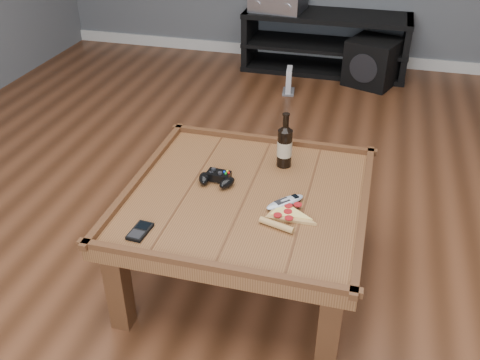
% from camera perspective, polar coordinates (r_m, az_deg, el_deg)
% --- Properties ---
extents(ground, '(6.00, 6.00, 0.00)m').
position_cam_1_polar(ground, '(2.53, 0.66, -10.03)').
color(ground, '#3F2112').
rests_on(ground, ground).
extents(baseboard, '(5.00, 0.02, 0.10)m').
position_cam_1_polar(baseboard, '(5.10, 9.22, 12.93)').
color(baseboard, silver).
rests_on(baseboard, ground).
extents(coffee_table, '(1.03, 1.03, 0.48)m').
position_cam_1_polar(coffee_table, '(2.29, 0.72, -2.76)').
color(coffee_table, '#553118').
rests_on(coffee_table, ground).
extents(media_console, '(1.40, 0.45, 0.50)m').
position_cam_1_polar(media_console, '(4.82, 9.07, 14.23)').
color(media_console, black).
rests_on(media_console, ground).
extents(beer_bottle, '(0.07, 0.07, 0.26)m').
position_cam_1_polar(beer_bottle, '(2.41, 4.79, 3.73)').
color(beer_bottle, black).
rests_on(beer_bottle, coffee_table).
extents(game_controller, '(0.18, 0.13, 0.05)m').
position_cam_1_polar(game_controller, '(2.32, -2.50, 0.18)').
color(game_controller, black).
rests_on(game_controller, coffee_table).
extents(pizza_slice, '(0.22, 0.29, 0.03)m').
position_cam_1_polar(pizza_slice, '(2.12, 4.95, -3.76)').
color(pizza_slice, tan).
rests_on(pizza_slice, coffee_table).
extents(smartphone, '(0.07, 0.12, 0.02)m').
position_cam_1_polar(smartphone, '(2.07, -10.62, -5.38)').
color(smartphone, black).
rests_on(smartphone, coffee_table).
extents(remote_control, '(0.16, 0.17, 0.03)m').
position_cam_1_polar(remote_control, '(2.19, 4.84, -2.36)').
color(remote_control, '#A0A6AE').
rests_on(remote_control, coffee_table).
extents(av_receiver, '(0.47, 0.41, 0.15)m').
position_cam_1_polar(av_receiver, '(4.78, 4.11, 18.51)').
color(av_receiver, black).
rests_on(av_receiver, media_console).
extents(subwoofer, '(0.48, 0.48, 0.37)m').
position_cam_1_polar(subwoofer, '(4.62, 13.98, 12.13)').
color(subwoofer, black).
rests_on(subwoofer, ground).
extents(game_console, '(0.11, 0.17, 0.21)m').
position_cam_1_polar(game_console, '(4.36, 5.24, 10.41)').
color(game_console, slate).
rests_on(game_console, ground).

